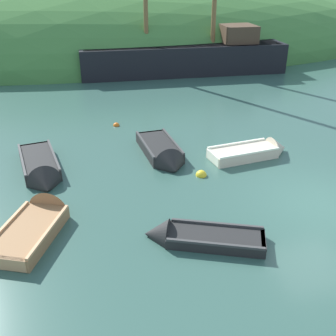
{
  "coord_description": "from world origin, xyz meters",
  "views": [
    {
      "loc": [
        -6.91,
        -9.13,
        6.5
      ],
      "look_at": [
        -4.17,
        2.8,
        0.33
      ],
      "focal_mm": 42.92,
      "sensor_mm": 36.0,
      "label": 1
    }
  ],
  "objects_px": {
    "sailing_ship": "(185,62)",
    "rowboat_far": "(253,153)",
    "rowboat_near_dock": "(41,170)",
    "rowboat_outer_left": "(163,154)",
    "buoy_yellow": "(201,175)",
    "buoy_orange": "(116,126)",
    "rowboat_outer_right": "(195,238)",
    "rowboat_portside": "(38,224)"
  },
  "relations": [
    {
      "from": "sailing_ship",
      "to": "rowboat_portside",
      "type": "distance_m",
      "value": 18.82
    },
    {
      "from": "buoy_yellow",
      "to": "sailing_ship",
      "type": "bearing_deg",
      "value": 77.11
    },
    {
      "from": "rowboat_far",
      "to": "rowboat_outer_left",
      "type": "bearing_deg",
      "value": 161.54
    },
    {
      "from": "rowboat_outer_right",
      "to": "rowboat_outer_left",
      "type": "bearing_deg",
      "value": -70.98
    },
    {
      "from": "rowboat_outer_right",
      "to": "rowboat_far",
      "type": "bearing_deg",
      "value": -106.54
    },
    {
      "from": "sailing_ship",
      "to": "rowboat_far",
      "type": "relative_size",
      "value": 4.94
    },
    {
      "from": "rowboat_portside",
      "to": "rowboat_outer_left",
      "type": "height_order",
      "value": "rowboat_portside"
    },
    {
      "from": "buoy_orange",
      "to": "rowboat_near_dock",
      "type": "bearing_deg",
      "value": -126.7
    },
    {
      "from": "sailing_ship",
      "to": "rowboat_outer_left",
      "type": "distance_m",
      "value": 13.72
    },
    {
      "from": "sailing_ship",
      "to": "rowboat_near_dock",
      "type": "relative_size",
      "value": 4.39
    },
    {
      "from": "rowboat_near_dock",
      "to": "rowboat_outer_left",
      "type": "relative_size",
      "value": 1.08
    },
    {
      "from": "rowboat_portside",
      "to": "rowboat_outer_right",
      "type": "xyz_separation_m",
      "value": [
        4.07,
        -1.54,
        -0.04
      ]
    },
    {
      "from": "rowboat_outer_left",
      "to": "rowboat_far",
      "type": "height_order",
      "value": "rowboat_outer_left"
    },
    {
      "from": "rowboat_near_dock",
      "to": "rowboat_outer_left",
      "type": "distance_m",
      "value": 4.44
    },
    {
      "from": "rowboat_outer_left",
      "to": "rowboat_far",
      "type": "bearing_deg",
      "value": 75.01
    },
    {
      "from": "rowboat_near_dock",
      "to": "rowboat_outer_right",
      "type": "distance_m",
      "value": 6.43
    },
    {
      "from": "rowboat_outer_left",
      "to": "rowboat_outer_right",
      "type": "distance_m",
      "value": 5.23
    },
    {
      "from": "rowboat_near_dock",
      "to": "buoy_orange",
      "type": "relative_size",
      "value": 12.83
    },
    {
      "from": "rowboat_far",
      "to": "buoy_yellow",
      "type": "relative_size",
      "value": 8.52
    },
    {
      "from": "sailing_ship",
      "to": "rowboat_outer_right",
      "type": "xyz_separation_m",
      "value": [
        -4.62,
        -18.22,
        -0.66
      ]
    },
    {
      "from": "rowboat_outer_left",
      "to": "buoy_yellow",
      "type": "relative_size",
      "value": 8.87
    },
    {
      "from": "rowboat_outer_left",
      "to": "buoy_orange",
      "type": "height_order",
      "value": "rowboat_outer_left"
    },
    {
      "from": "rowboat_outer_left",
      "to": "buoy_orange",
      "type": "relative_size",
      "value": 11.87
    },
    {
      "from": "sailing_ship",
      "to": "rowboat_outer_left",
      "type": "height_order",
      "value": "sailing_ship"
    },
    {
      "from": "buoy_yellow",
      "to": "buoy_orange",
      "type": "relative_size",
      "value": 1.34
    },
    {
      "from": "rowboat_portside",
      "to": "sailing_ship",
      "type": "bearing_deg",
      "value": -4.46
    },
    {
      "from": "sailing_ship",
      "to": "rowboat_far",
      "type": "xyz_separation_m",
      "value": [
        -0.95,
        -13.62,
        -0.6
      ]
    },
    {
      "from": "rowboat_near_dock",
      "to": "buoy_yellow",
      "type": "xyz_separation_m",
      "value": [
        5.41,
        -1.39,
        -0.13
      ]
    },
    {
      "from": "sailing_ship",
      "to": "buoy_orange",
      "type": "distance_m",
      "value": 10.84
    },
    {
      "from": "rowboat_outer_left",
      "to": "buoy_yellow",
      "type": "xyz_separation_m",
      "value": [
        0.98,
        -1.71,
        -0.14
      ]
    },
    {
      "from": "buoy_yellow",
      "to": "rowboat_far",
      "type": "bearing_deg",
      "value": 24.4
    },
    {
      "from": "rowboat_near_dock",
      "to": "rowboat_outer_right",
      "type": "xyz_separation_m",
      "value": [
        4.16,
        -4.9,
        -0.06
      ]
    },
    {
      "from": "rowboat_portside",
      "to": "rowboat_near_dock",
      "type": "bearing_deg",
      "value": 24.51
    },
    {
      "from": "rowboat_outer_left",
      "to": "buoy_yellow",
      "type": "distance_m",
      "value": 1.98
    },
    {
      "from": "rowboat_portside",
      "to": "rowboat_far",
      "type": "bearing_deg",
      "value": -45.33
    },
    {
      "from": "rowboat_portside",
      "to": "rowboat_far",
      "type": "xyz_separation_m",
      "value": [
        7.74,
        3.07,
        0.01
      ]
    },
    {
      "from": "buoy_yellow",
      "to": "buoy_orange",
      "type": "bearing_deg",
      "value": 112.86
    },
    {
      "from": "rowboat_portside",
      "to": "buoy_orange",
      "type": "distance_m",
      "value": 8.07
    },
    {
      "from": "sailing_ship",
      "to": "buoy_orange",
      "type": "relative_size",
      "value": 56.33
    },
    {
      "from": "rowboat_far",
      "to": "buoy_orange",
      "type": "height_order",
      "value": "rowboat_far"
    },
    {
      "from": "rowboat_portside",
      "to": "rowboat_outer_right",
      "type": "relative_size",
      "value": 1.01
    },
    {
      "from": "buoy_orange",
      "to": "rowboat_outer_left",
      "type": "bearing_deg",
      "value": -70.51
    }
  ]
}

